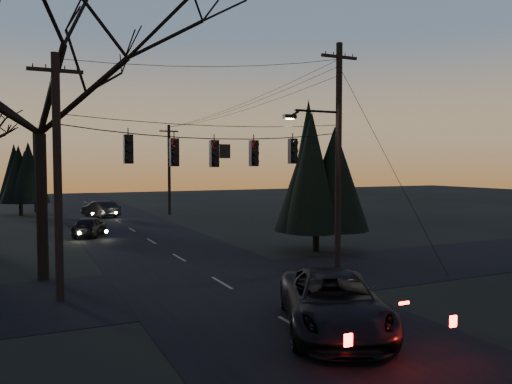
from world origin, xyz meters
name	(u,v)px	position (x,y,z in m)	size (l,w,h in m)	color
ground_plane	(389,382)	(0.00, 0.00, 0.00)	(160.00, 160.00, 0.00)	black
main_road	(159,246)	(0.00, 20.00, 0.01)	(8.00, 120.00, 0.02)	black
cross_road	(222,283)	(0.00, 10.00, 0.01)	(60.00, 7.00, 0.02)	black
utility_pole_right	(337,271)	(5.50, 10.00, 0.00)	(5.00, 0.30, 10.00)	black
utility_pole_left	(60,301)	(-6.00, 10.00, 0.00)	(1.80, 0.30, 8.50)	black
utility_pole_far_r	(170,215)	(5.50, 38.00, 0.00)	(1.80, 0.30, 8.50)	black
utility_pole_far_l	(36,212)	(-6.00, 46.00, 0.00)	(0.30, 0.30, 8.00)	black
span_signal_assembly	(216,152)	(-0.24, 10.00, 5.22)	(11.50, 0.44, 1.62)	black
bare_tree_left	(39,74)	(-6.41, 13.70, 8.35)	(10.97, 10.97, 11.94)	black
evergreen_right	(316,173)	(7.34, 14.77, 4.30)	(4.15, 4.15, 7.41)	black
evergreen_dist	(20,176)	(-7.32, 43.07, 3.73)	(3.91, 3.91, 6.29)	black
suv_near	(333,303)	(0.80, 3.34, 0.80)	(2.67, 5.79, 1.61)	black
sedan_oncoming_a	(89,227)	(-3.20, 25.84, 0.66)	(1.56, 3.87, 1.32)	black
sedan_oncoming_b	(101,209)	(-0.80, 38.24, 0.72)	(1.52, 4.37, 1.44)	black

